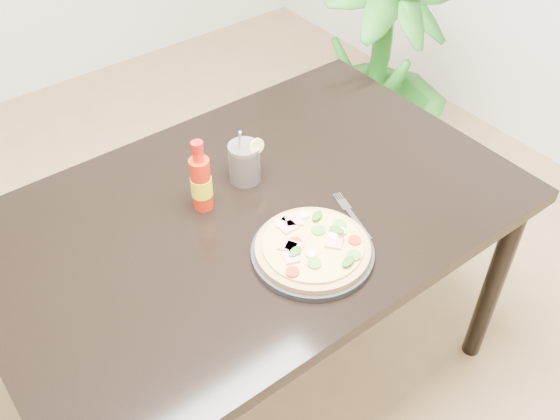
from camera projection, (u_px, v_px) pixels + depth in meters
floor at (220, 413)px, 2.02m from camera, size 4.50×4.50×0.00m
dining_table at (253, 230)px, 1.69m from camera, size 1.40×0.90×0.75m
plate at (312, 252)px, 1.50m from camera, size 0.30×0.30×0.02m
pizza at (313, 246)px, 1.49m from camera, size 0.28×0.28×0.03m
hot_sauce_bottle at (201, 182)px, 1.58m from camera, size 0.07×0.07×0.21m
cola_cup at (245, 163)px, 1.68m from camera, size 0.09×0.09×0.18m
fork at (351, 214)px, 1.61m from camera, size 0.07×0.19×0.00m
houseplant at (376, 77)px, 2.51m from camera, size 0.74×0.74×1.09m
plant_pot at (366, 162)px, 2.80m from camera, size 0.28×0.28×0.22m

